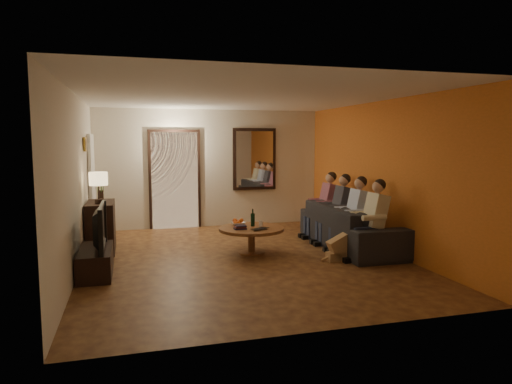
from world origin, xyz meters
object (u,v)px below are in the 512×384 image
object	(u,v)px
tv_stand	(96,262)
table_lamp	(99,188)
person_d	(326,207)
tv	(94,227)
person_b	(354,217)
person_c	(339,212)
bowl	(238,224)
laptop	(262,229)
sofa	(351,226)
dresser	(101,227)
person_a	(372,223)
wine_bottle	(253,217)
dog	(342,243)
coffee_table	(251,241)

from	to	relation	value
tv_stand	table_lamp	bearing A→B (deg)	90.00
person_d	tv	bearing A→B (deg)	-160.47
person_b	person_c	bearing A→B (deg)	90.00
person_d	bowl	world-z (taller)	person_d
person_b	laptop	distance (m)	1.67
tv	sofa	distance (m)	4.38
dresser	person_a	distance (m)	4.57
table_lamp	tv	size ratio (longest dim) A/B	0.49
wine_bottle	dog	bearing A→B (deg)	-36.74
person_b	dresser	bearing A→B (deg)	165.04
person_d	wine_bottle	xyz separation A→B (m)	(-1.71, -0.80, 0.01)
dresser	dog	size ratio (longest dim) A/B	1.74
tv	dog	world-z (taller)	tv
dresser	bowl	bearing A→B (deg)	-15.06
person_a	dog	xyz separation A→B (m)	(-0.48, 0.08, -0.32)
table_lamp	laptop	xyz separation A→B (m)	(2.56, -0.89, -0.67)
tv	wine_bottle	size ratio (longest dim) A/B	3.53
tv	coffee_table	world-z (taller)	tv
dresser	wine_bottle	xyz separation A→B (m)	(2.51, -0.73, 0.17)
table_lamp	tv	bearing A→B (deg)	-90.00
dog	person_a	bearing A→B (deg)	-11.51
dog	laptop	size ratio (longest dim) A/B	1.70
dresser	person_b	distance (m)	4.38
table_lamp	dresser	bearing A→B (deg)	90.00
tv	wine_bottle	xyz separation A→B (m)	(2.51, 0.70, -0.09)
sofa	laptop	bearing A→B (deg)	100.66
dresser	person_b	world-z (taller)	person_b
dresser	person_a	world-z (taller)	person_a
person_b	person_a	bearing A→B (deg)	-90.00
person_d	bowl	size ratio (longest dim) A/B	4.63
bowl	person_a	bearing A→B (deg)	-29.83
person_d	laptop	xyz separation A→B (m)	(-1.66, -1.18, -0.14)
tv	dog	xyz separation A→B (m)	(3.75, -0.22, -0.41)
person_b	wine_bottle	distance (m)	1.76
bowl	wine_bottle	xyz separation A→B (m)	(0.23, -0.12, 0.12)
dresser	table_lamp	world-z (taller)	table_lamp
tv_stand	person_a	bearing A→B (deg)	-4.06
bowl	dog	bearing A→B (deg)	-35.42
dog	tv	bearing A→B (deg)	174.00
person_b	dog	bearing A→B (deg)	-132.72
tv	dog	bearing A→B (deg)	-93.42
dog	person_d	bearing A→B (deg)	71.75
dresser	person_b	size ratio (longest dim) A/B	0.81
bowl	laptop	world-z (taller)	bowl
person_b	coffee_table	xyz separation A→B (m)	(-1.76, 0.30, -0.38)
table_lamp	dog	bearing A→B (deg)	-20.95
tv_stand	bowl	bearing A→B (deg)	19.64
sofa	dresser	bearing A→B (deg)	80.64
coffee_table	person_c	bearing A→B (deg)	9.80
table_lamp	bowl	size ratio (longest dim) A/B	2.08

